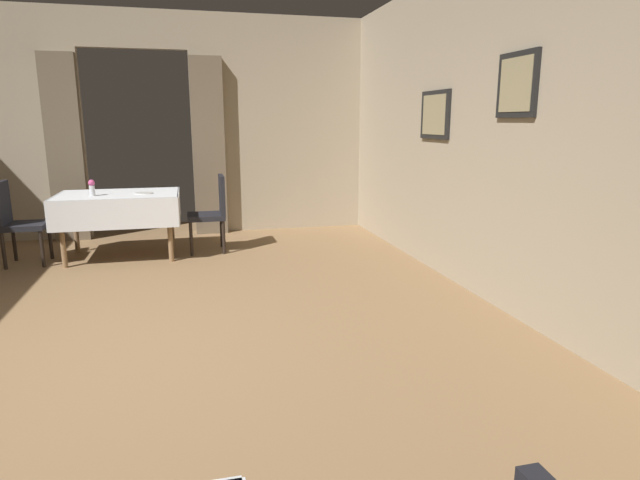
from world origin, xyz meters
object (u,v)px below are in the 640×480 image
at_px(chair_mid_left, 16,219).
at_px(flower_vase_mid, 92,187).
at_px(chair_mid_right, 213,210).
at_px(dining_table_mid, 119,203).
at_px(plate_mid_b, 144,193).

height_order(chair_mid_left, flower_vase_mid, flower_vase_mid).
height_order(chair_mid_right, chair_mid_left, same).
bearing_deg(dining_table_mid, flower_vase_mid, -149.35).
relative_size(flower_vase_mid, plate_mid_b, 0.92).
bearing_deg(chair_mid_left, flower_vase_mid, -3.65).
height_order(chair_mid_right, flower_vase_mid, flower_vase_mid).
height_order(dining_table_mid, chair_mid_left, chair_mid_left).
relative_size(dining_table_mid, chair_mid_right, 1.46).
relative_size(chair_mid_left, plate_mid_b, 4.68).
height_order(dining_table_mid, flower_vase_mid, flower_vase_mid).
bearing_deg(flower_vase_mid, chair_mid_left, 176.35).
distance_m(dining_table_mid, plate_mid_b, 0.33).
xyz_separation_m(flower_vase_mid, plate_mid_b, (0.54, 0.06, -0.09)).
height_order(chair_mid_left, plate_mid_b, chair_mid_left).
bearing_deg(chair_mid_left, dining_table_mid, 5.22).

